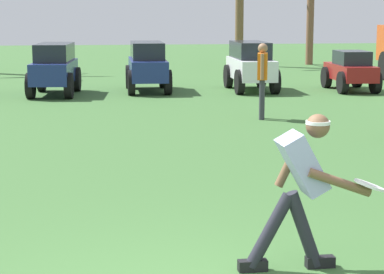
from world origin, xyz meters
TOP-DOWN VIEW (x-y plane):
  - frisbee_thrower at (1.00, 0.87)m, footprint 1.13×0.46m
  - frisbee_in_flight at (1.56, 0.69)m, footprint 0.28×0.29m
  - teammate_near_sideline at (2.62, 9.68)m, footprint 0.28×0.49m
  - parked_car_slot_c at (-1.85, 14.60)m, footprint 1.36×2.48m
  - parked_car_slot_d at (0.63, 15.10)m, footprint 1.16×2.41m
  - parked_car_slot_e at (3.46, 14.91)m, footprint 1.15×2.40m
  - parked_car_slot_f at (6.19, 14.53)m, footprint 1.13×2.22m

SIDE VIEW (x-z plane):
  - parked_car_slot_f at x=6.19m, z-range 0.01..1.11m
  - parked_car_slot_c at x=-1.85m, z-range 0.05..1.39m
  - parked_car_slot_d at x=0.63m, z-range 0.05..1.39m
  - parked_car_slot_e at x=3.46m, z-range 0.05..1.39m
  - frisbee_thrower at x=1.00m, z-range 0.09..1.48m
  - frisbee_in_flight at x=1.56m, z-range 0.73..0.85m
  - teammate_near_sideline at x=2.62m, z-range 0.16..1.72m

